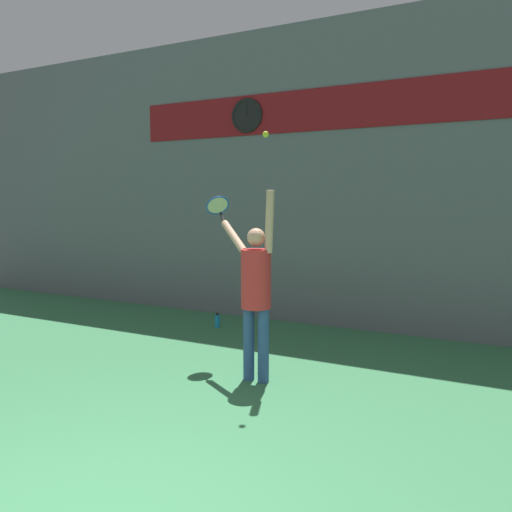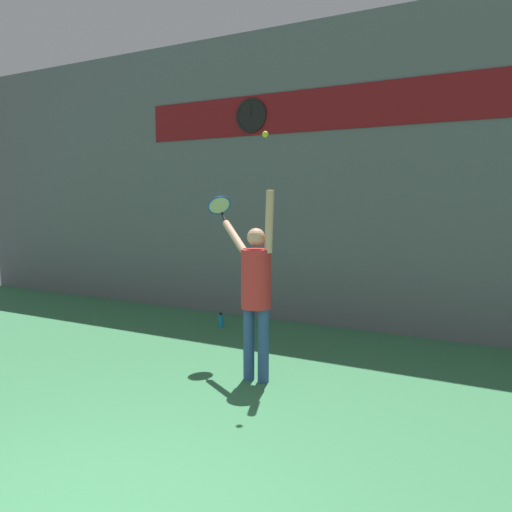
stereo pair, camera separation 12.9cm
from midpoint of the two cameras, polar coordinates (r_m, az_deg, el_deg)
The scene contains 7 objects.
back_wall at distance 8.25m, azimuth 10.51°, elevation 9.01°, with size 18.00×0.10×5.00m.
sponsor_banner at distance 8.31m, azimuth 10.54°, elevation 16.46°, with size 7.99×0.02×0.68m.
scoreboard_clock at distance 9.00m, azimuth -1.48°, elevation 15.77°, with size 0.60×0.05×0.60m.
tennis_player at distance 5.74m, azimuth -0.69°, elevation -3.52°, with size 0.95×0.62×2.22m.
tennis_racket at distance 6.55m, azimuth -4.94°, elevation 5.68°, with size 0.41×0.38×0.36m.
tennis_ball at distance 5.54m, azimuth 0.42°, elevation 13.74°, with size 0.07×0.07×0.07m.
water_bottle at distance 8.42m, azimuth -4.88°, elevation -7.38°, with size 0.08×0.08×0.24m.
Camera 1 is at (2.27, -1.93, 2.09)m, focal length 35.00 mm.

